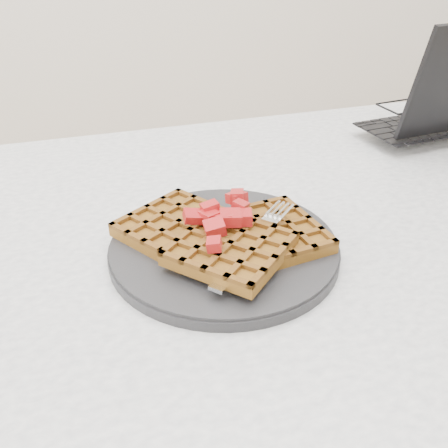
# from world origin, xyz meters

# --- Properties ---
(table) EXTENTS (1.20, 0.80, 0.75)m
(table) POSITION_xyz_m (0.00, 0.00, 0.64)
(table) COLOR silver
(table) RESTS_ON ground
(plate) EXTENTS (0.27, 0.27, 0.02)m
(plate) POSITION_xyz_m (-0.09, -0.03, 0.76)
(plate) COLOR black
(plate) RESTS_ON table
(waffles) EXTENTS (0.24, 0.23, 0.03)m
(waffles) POSITION_xyz_m (-0.09, -0.04, 0.78)
(waffles) COLOR brown
(waffles) RESTS_ON plate
(strawberry_pile) EXTENTS (0.15, 0.15, 0.02)m
(strawberry_pile) POSITION_xyz_m (-0.09, -0.03, 0.80)
(strawberry_pile) COLOR #890307
(strawberry_pile) RESTS_ON waffles
(fork) EXTENTS (0.15, 0.14, 0.02)m
(fork) POSITION_xyz_m (-0.06, -0.06, 0.77)
(fork) COLOR silver
(fork) RESTS_ON plate
(laptop) EXTENTS (0.33, 0.25, 0.21)m
(laptop) POSITION_xyz_m (0.40, 0.24, 0.79)
(laptop) COLOR black
(laptop) RESTS_ON table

